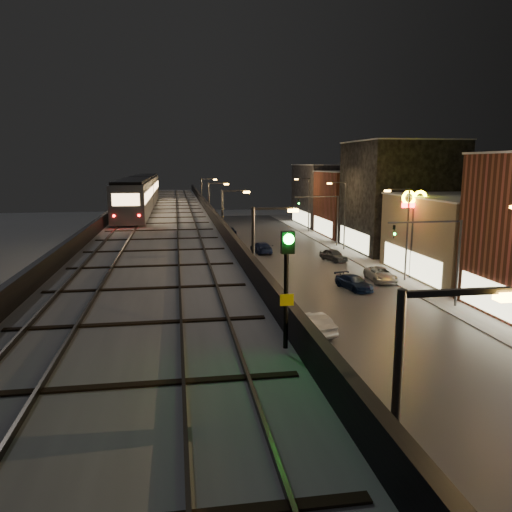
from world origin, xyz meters
TOP-DOWN VIEW (x-y plane):
  - road_surface at (7.50, 35.00)m, footprint 17.00×120.00m
  - sidewalk_right at (17.50, 35.00)m, footprint 4.00×120.00m
  - under_viaduct_pavement at (-6.00, 35.00)m, footprint 11.00×120.00m
  - elevated_viaduct at (-6.00, 31.84)m, footprint 9.00×100.00m
  - viaduct_trackbed at (-6.01, 31.97)m, footprint 8.40×100.00m
  - viaduct_parapet_streetside at (-1.65, 32.00)m, footprint 0.30×100.00m
  - viaduct_parapet_far at (-10.35, 32.00)m, footprint 0.30×100.00m
  - building_c at (23.99, 32.00)m, footprint 12.20×15.20m
  - building_d at (23.99, 48.00)m, footprint 12.20×13.20m
  - building_e at (23.99, 62.00)m, footprint 12.20×12.20m
  - building_f at (23.99, 76.00)m, footprint 12.20×16.20m
  - streetlight_left_0 at (-0.43, -5.00)m, footprint 2.57×0.28m
  - streetlight_left_1 at (-0.43, 13.00)m, footprint 2.57×0.28m
  - streetlight_left_2 at (-0.43, 31.00)m, footprint 2.57×0.28m
  - streetlight_right_2 at (16.73, 31.00)m, footprint 2.56×0.28m
  - streetlight_left_3 at (-0.43, 49.00)m, footprint 2.57×0.28m
  - streetlight_right_3 at (16.73, 49.00)m, footprint 2.56×0.28m
  - streetlight_left_4 at (-0.43, 67.00)m, footprint 2.57×0.28m
  - streetlight_right_4 at (16.73, 67.00)m, footprint 2.56×0.28m
  - traffic_light_rig_a at (15.84, 22.00)m, footprint 6.10×0.34m
  - traffic_light_rig_b at (15.84, 52.00)m, footprint 6.10×0.34m
  - subway_train at (-8.50, 41.97)m, footprint 2.76×33.34m
  - rail_signal at (-2.10, -1.57)m, footprint 0.35×0.43m
  - car_near_white at (4.02, 17.65)m, footprint 2.48×4.46m
  - car_mid_dark at (5.84, 48.53)m, footprint 2.51×4.96m
  - car_far_white at (3.27, 64.87)m, footprint 2.56×4.70m
  - car_onc_dark at (14.67, 31.29)m, footprint 2.47×4.88m
  - car_onc_white at (10.94, 28.62)m, footprint 2.82×4.70m
  - car_onc_red at (13.31, 41.94)m, footprint 2.82×4.35m
  - sign_mcdonalds at (18.00, 31.93)m, footprint 2.59×0.33m

SIDE VIEW (x-z plane):
  - road_surface at x=7.50m, z-range 0.00..0.06m
  - under_viaduct_pavement at x=-6.00m, z-range 0.00..0.06m
  - sidewalk_right at x=17.50m, z-range 0.00..0.14m
  - car_onc_white at x=10.94m, z-range 0.00..1.28m
  - car_onc_dark at x=14.67m, z-range 0.00..1.32m
  - car_onc_red at x=13.31m, z-range 0.00..1.38m
  - car_mid_dark at x=5.84m, z-range 0.00..1.38m
  - car_near_white at x=4.02m, z-range 0.00..1.39m
  - car_far_white at x=3.27m, z-range 0.00..1.52m
  - building_c at x=23.99m, z-range 0.00..8.16m
  - traffic_light_rig_a at x=15.84m, z-range 1.00..8.00m
  - traffic_light_rig_b at x=15.84m, z-range 1.00..8.00m
  - building_e at x=23.99m, z-range 0.00..10.16m
  - streetlight_left_0 at x=-0.43m, z-range 0.74..9.74m
  - streetlight_left_1 at x=-0.43m, z-range 0.74..9.74m
  - streetlight_left_2 at x=-0.43m, z-range 0.74..9.74m
  - streetlight_right_2 at x=16.73m, z-range 0.74..9.74m
  - streetlight_left_3 at x=-0.43m, z-range 0.74..9.74m
  - streetlight_right_3 at x=16.73m, z-range 0.74..9.74m
  - streetlight_left_4 at x=-0.43m, z-range 0.74..9.74m
  - streetlight_right_4 at x=16.73m, z-range 0.74..9.74m
  - building_f at x=23.99m, z-range 0.00..11.16m
  - elevated_viaduct at x=-6.00m, z-range 2.47..8.77m
  - viaduct_trackbed at x=-6.01m, z-range 6.23..6.55m
  - viaduct_parapet_streetside at x=-1.65m, z-range 6.30..7.40m
  - viaduct_parapet_far at x=-10.35m, z-range 6.30..7.40m
  - sign_mcdonalds at x=18.00m, z-range 2.56..11.32m
  - building_d at x=23.99m, z-range 0.00..14.16m
  - subway_train at x=-8.50m, z-range 6.61..9.90m
  - rail_signal at x=-2.10m, z-range 7.26..10.29m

